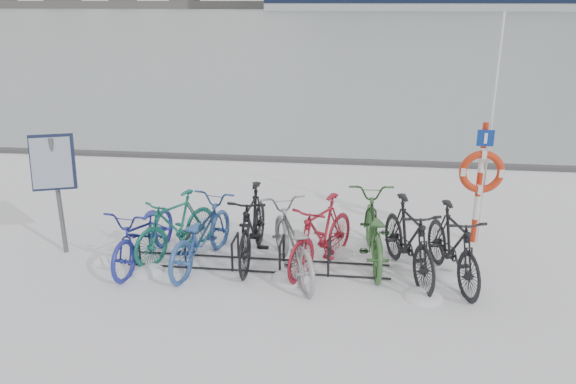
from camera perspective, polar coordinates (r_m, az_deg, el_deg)
name	(u,v)px	position (r m, az deg, el deg)	size (l,w,h in m)	color
ground	(259,266)	(8.71, -3.01, -7.50)	(900.00, 900.00, 0.00)	white
ice_sheet	(355,15)	(162.73, 6.83, 17.44)	(400.00, 298.00, 0.02)	#94A1A7
quay_edge	(299,160)	(14.17, 1.08, 3.28)	(400.00, 0.25, 0.10)	#3F3F42
bike_rack	(258,255)	(8.63, -3.03, -6.42)	(4.00, 0.48, 0.46)	black
info_board	(54,169)	(9.36, -22.69, 2.12)	(0.69, 0.44, 1.95)	#595B5E
lifebuoy_station	(482,172)	(9.57, 19.08, 1.95)	(0.71, 0.22, 3.71)	#B7270E
shoreline	(99,2)	(294.76, -18.67, 17.78)	(180.00, 12.00, 9.50)	#4C4C4C
bike_0	(144,231)	(8.92, -14.37, -3.86)	(0.67, 1.93, 1.01)	navy
bike_1	(176,224)	(9.06, -11.31, -3.17)	(0.49, 1.73, 1.04)	#155A4E
bike_2	(200,232)	(8.69, -8.90, -4.03)	(0.69, 1.97, 1.04)	#2B5093
bike_3	(252,223)	(8.71, -3.64, -3.21)	(0.56, 1.98, 1.19)	black
bike_4	(292,240)	(8.28, 0.43, -4.85)	(0.70, 2.02, 1.06)	gray
bike_5	(321,233)	(8.46, 3.42, -4.13)	(0.53, 1.87, 1.12)	maroon
bike_6	(373,228)	(8.77, 8.64, -3.59)	(0.72, 2.07, 1.09)	#335F2E
bike_7	(409,237)	(8.40, 12.17, -4.52)	(0.55, 1.96, 1.18)	black
bike_8	(453,243)	(8.42, 16.43, -4.99)	(0.53, 1.89, 1.14)	black
snow_drifts	(287,270)	(8.58, -0.09, -7.88)	(5.75, 2.00, 0.19)	white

